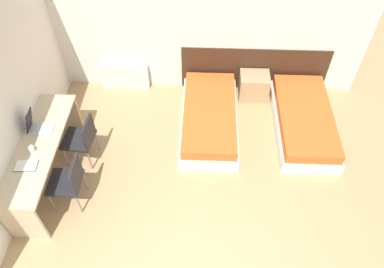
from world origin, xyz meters
name	(u,v)px	position (x,y,z in m)	size (l,w,h in m)	color
wall_back	(196,22)	(0.00, 3.79, 1.35)	(5.76, 0.05, 2.70)	silver
wall_left	(8,99)	(-2.41, 1.88, 1.35)	(0.05, 4.77, 2.70)	silver
headboard_panel	(254,69)	(1.05, 3.76, 0.43)	(2.60, 0.03, 0.86)	#382316
bed_near_window	(209,118)	(0.26, 2.76, 0.19)	(0.93, 1.92, 0.38)	silver
bed_near_door	(304,120)	(1.83, 2.76, 0.19)	(0.93, 1.92, 0.38)	silver
nightstand	(254,86)	(1.05, 3.52, 0.24)	(0.52, 0.40, 0.48)	tan
radiator	(125,77)	(-1.29, 3.67, 0.25)	(0.86, 0.12, 0.50)	silver
desk	(41,152)	(-2.10, 1.60, 0.60)	(0.56, 2.01, 0.78)	#C6B28E
chair_near_laptop	(82,138)	(-1.64, 1.98, 0.50)	(0.48, 0.48, 0.85)	#232328
chair_near_notebook	(68,181)	(-1.64, 1.21, 0.50)	(0.44, 0.44, 0.85)	#232328
laptop	(37,126)	(-2.17, 1.88, 0.85)	(0.34, 0.22, 0.34)	silver
open_notebook	(26,166)	(-2.14, 1.24, 0.78)	(0.31, 0.21, 0.02)	#236B3D
mug	(31,149)	(-2.13, 1.48, 0.82)	(0.08, 0.08, 0.09)	white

